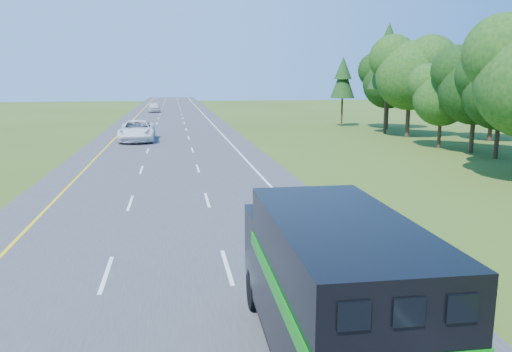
% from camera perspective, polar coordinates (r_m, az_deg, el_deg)
% --- Properties ---
extents(road, '(15.00, 260.00, 0.04)m').
position_cam_1_polar(road, '(45.12, -9.77, 3.40)').
color(road, '#38383A').
rests_on(road, ground).
extents(lane_markings, '(11.15, 260.00, 0.01)m').
position_cam_1_polar(lane_markings, '(45.11, -9.77, 3.43)').
color(lane_markings, yellow).
rests_on(lane_markings, road).
extents(horse_truck, '(2.54, 7.64, 3.36)m').
position_cam_1_polar(horse_truck, '(9.97, 8.28, -12.57)').
color(horse_truck, black).
rests_on(horse_truck, road).
extents(white_suv, '(3.32, 7.12, 1.97)m').
position_cam_1_polar(white_suv, '(49.28, -13.43, 5.06)').
color(white_suv, white).
rests_on(white_suv, road).
extents(far_car, '(2.29, 5.26, 1.76)m').
position_cam_1_polar(far_car, '(94.04, -11.57, 7.72)').
color(far_car, silver).
rests_on(far_car, road).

